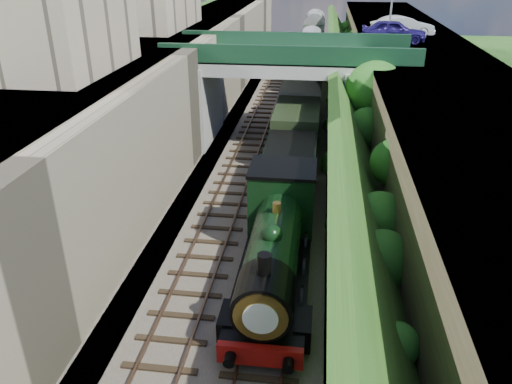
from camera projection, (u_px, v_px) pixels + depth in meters
The scene contains 17 objects.
trackbed at pixel (276, 164), 31.82m from camera, with size 10.00×90.00×0.20m, color #473F38.
retaining_wall at pixel (188, 109), 31.00m from camera, with size 1.00×90.00×7.00m, color #756B56.
street_plateau_left at pixel (134, 107), 31.42m from camera, with size 6.00×90.00×7.00m, color #262628.
street_plateau_right at pixel (437, 124), 29.40m from camera, with size 8.00×90.00×6.25m, color #262628.
embankment_slope at pixel (359, 129), 29.80m from camera, with size 4.51×90.00×6.36m.
track_left at pixel (245, 160), 32.00m from camera, with size 2.50×90.00×0.20m.
track_right at pixel (294, 162), 31.62m from camera, with size 2.50×90.00×0.20m.
road_bridge at pixel (296, 87), 33.57m from camera, with size 16.00×6.40×7.25m.
building_near at pixel (68, 28), 23.74m from camera, with size 4.00×8.00×4.00m, color gray.
tree at pixel (376, 93), 29.84m from camera, with size 3.60×3.80×6.60m.
car_blue at pixel (394, 31), 36.72m from camera, with size 1.90×4.72×1.61m, color navy.
car_silver at pixel (402, 27), 39.07m from camera, with size 1.68×4.81×1.58m, color #B1B1B6.
locomotive at pixel (276, 246), 19.46m from camera, with size 3.10×10.23×3.83m.
tender at pixel (289, 177), 26.16m from camera, with size 2.70×6.00×3.05m.
coach_front at pixel (301, 104), 37.25m from camera, with size 2.90×18.00×3.70m.
coach_middle at pixel (310, 57), 54.06m from camera, with size 2.90×18.00×3.70m.
coach_rear at pixel (314, 33), 70.88m from camera, with size 2.90×18.00×3.70m.
Camera 1 is at (2.61, -9.40, 12.19)m, focal length 35.00 mm.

